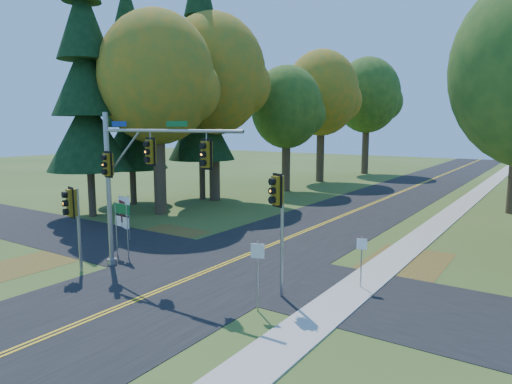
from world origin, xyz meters
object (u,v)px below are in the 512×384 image
Objects in this scene: east_signal_pole at (278,204)px; info_kiosk at (124,213)px; traffic_mast at (136,171)px; route_sign_cluster at (122,219)px.

east_signal_pole is 14.93m from info_kiosk.
info_kiosk is (-13.95, 4.66, -2.55)m from east_signal_pole.
info_kiosk is at bearing 143.67° from traffic_mast.
info_kiosk is (-5.03, 4.31, -0.94)m from route_sign_cluster.
east_signal_pole reaches higher than route_sign_cluster.
traffic_mast is 6.58m from east_signal_pole.
traffic_mast is 1.64× the size of east_signal_pole.
info_kiosk is (-7.49, 5.50, -3.47)m from traffic_mast.
traffic_mast is at bearing -151.15° from east_signal_pole.
east_signal_pole is at bearing 7.26° from traffic_mast.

